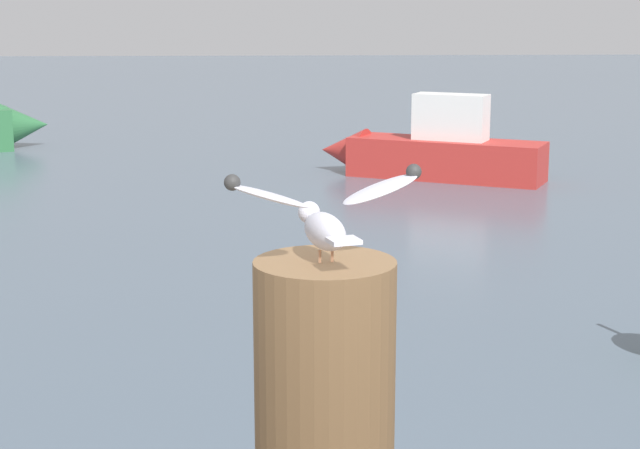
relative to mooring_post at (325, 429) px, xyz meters
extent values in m
cylinder|color=#4C3823|center=(0.00, 0.00, 0.00)|extent=(0.40, 0.40, 0.99)
cylinder|color=tan|center=(0.02, 0.00, 0.51)|extent=(0.01, 0.01, 0.04)
cylinder|color=tan|center=(-0.01, -0.01, 0.51)|extent=(0.01, 0.01, 0.04)
ellipsoid|color=silver|center=(0.00, 0.00, 0.58)|extent=(0.15, 0.25, 0.10)
sphere|color=silver|center=(-0.04, 0.13, 0.61)|extent=(0.06, 0.06, 0.06)
cone|color=gold|center=(-0.05, 0.18, 0.60)|extent=(0.03, 0.05, 0.02)
cube|color=silver|center=(0.04, -0.14, 0.58)|extent=(0.10, 0.09, 0.01)
ellipsoid|color=silver|center=(0.16, 0.04, 0.69)|extent=(0.25, 0.18, 0.09)
sphere|color=#343434|center=(0.25, 0.07, 0.73)|extent=(0.04, 0.04, 0.04)
ellipsoid|color=silver|center=(-0.15, -0.05, 0.69)|extent=(0.25, 0.18, 0.09)
sphere|color=#343434|center=(-0.25, -0.08, 0.73)|extent=(0.04, 0.04, 0.04)
cone|color=#2D6B3D|center=(-5.51, 20.42, -1.50)|extent=(1.35, 1.35, 1.06)
cube|color=#B72D28|center=(3.14, 15.80, -1.63)|extent=(3.62, 2.50, 0.72)
cone|color=#B72D28|center=(1.34, 16.72, -1.59)|extent=(1.20, 1.20, 0.90)
cube|color=white|center=(3.21, 15.77, -0.85)|extent=(1.42, 1.09, 0.83)
camera|label=1|loc=(-0.16, -2.76, 1.20)|focal=58.01mm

